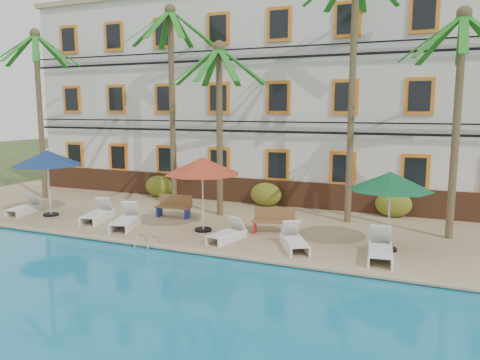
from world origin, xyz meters
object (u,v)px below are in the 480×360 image
at_px(lounger_f, 380,249).
at_px(lounger_c, 126,220).
at_px(umbrella_blue, 47,158).
at_px(lounger_a, 24,207).
at_px(umbrella_green, 391,181).
at_px(lounger_e, 294,240).
at_px(palm_c, 219,105).
at_px(bench_right, 273,220).
at_px(palm_e, 459,93).
at_px(palm_b, 172,81).
at_px(umbrella_red, 202,166).
at_px(bench_left, 174,206).
at_px(pool_ladder, 147,246).
at_px(palm_d, 353,60).
at_px(lounger_b, 98,214).
at_px(lounger_d, 227,233).
at_px(palm_a, 39,92).

bearing_deg(lounger_f, lounger_c, 179.35).
height_order(umbrella_blue, lounger_a, umbrella_blue).
distance_m(umbrella_green, lounger_e, 3.57).
bearing_deg(palm_c, lounger_c, -125.45).
relative_size(lounger_c, bench_right, 1.33).
bearing_deg(palm_e, umbrella_green, -128.27).
distance_m(palm_b, umbrella_red, 6.01).
bearing_deg(bench_right, lounger_c, -164.42).
bearing_deg(umbrella_red, bench_left, 144.84).
bearing_deg(pool_ladder, umbrella_green, 19.77).
distance_m(palm_d, lounger_e, 7.53).
bearing_deg(bench_left, pool_ladder, -70.95).
distance_m(palm_c, umbrella_red, 3.51).
bearing_deg(lounger_f, palm_b, 155.70).
relative_size(umbrella_blue, lounger_b, 1.45).
bearing_deg(umbrella_green, umbrella_blue, -178.00).
xyz_separation_m(umbrella_blue, lounger_e, (10.88, -0.53, -2.17)).
bearing_deg(lounger_d, pool_ladder, -142.05).
height_order(palm_b, lounger_f, palm_b).
xyz_separation_m(umbrella_red, lounger_b, (-4.68, -0.24, -2.13)).
xyz_separation_m(lounger_b, lounger_f, (11.12, -0.57, 0.02)).
height_order(lounger_e, bench_left, bench_left).
relative_size(palm_e, lounger_d, 4.49).
relative_size(lounger_d, bench_left, 1.14).
distance_m(umbrella_red, lounger_e, 4.40).
xyz_separation_m(palm_e, umbrella_red, (-8.40, -2.50, -2.60)).
relative_size(lounger_c, bench_left, 1.37).
height_order(umbrella_red, lounger_d, umbrella_red).
bearing_deg(lounger_d, palm_a, 163.87).
height_order(umbrella_green, pool_ladder, umbrella_green).
relative_size(palm_b, pool_ladder, 12.22).
bearing_deg(lounger_b, palm_c, 34.94).
bearing_deg(lounger_f, lounger_a, 178.48).
xyz_separation_m(palm_a, umbrella_green, (16.95, -2.42, -3.06)).
bearing_deg(palm_c, palm_e, -0.88).
xyz_separation_m(umbrella_blue, umbrella_green, (13.69, 0.48, -0.20)).
relative_size(palm_e, lounger_e, 4.15).
height_order(lounger_a, lounger_f, lounger_f).
xyz_separation_m(umbrella_red, bench_right, (2.46, 0.80, -1.95)).
height_order(lounger_e, lounger_f, lounger_f).
relative_size(palm_d, lounger_c, 4.86).
relative_size(palm_a, bench_left, 5.45).
relative_size(palm_b, lounger_f, 4.41).
relative_size(lounger_e, bench_right, 1.20).
distance_m(palm_e, lounger_e, 7.43).
distance_m(palm_e, lounger_f, 6.08).
bearing_deg(umbrella_green, bench_right, 171.34).
height_order(palm_a, palm_b, palm_b).
xyz_separation_m(palm_a, lounger_e, (14.14, -3.43, -5.03)).
bearing_deg(umbrella_blue, bench_right, 6.56).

